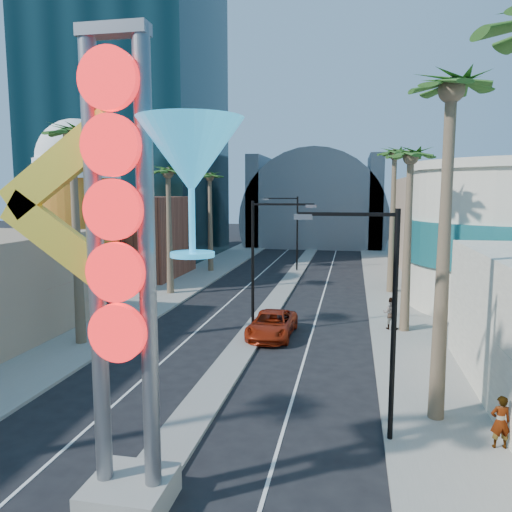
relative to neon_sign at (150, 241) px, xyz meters
The scene contains 21 objects.
sidewalk_west 34.43m from the neon_sign, 107.85° to the left, with size 5.00×100.00×0.15m, color gray.
sidewalk_east 33.97m from the neon_sign, 74.84° to the left, with size 5.00×100.00×0.15m, color gray.
median 35.79m from the neon_sign, 91.33° to the left, with size 1.60×84.00×0.15m, color gray.
hotel_tower 56.91m from the neon_sign, 114.95° to the left, with size 20.00×20.00×50.00m, color black.
brick_filler_west 39.01m from the neon_sign, 115.64° to the left, with size 10.00×10.00×8.00m, color brown.
filler_east 47.58m from the neon_sign, 71.37° to the left, with size 10.00×20.00×10.00m, color tan.
beer_mug 32.39m from the neon_sign, 123.38° to the left, with size 7.00×7.00×14.50m.
canopy 69.11m from the neon_sign, 90.68° to the left, with size 22.00×16.00×22.00m.
neon_sign is the anchor object (origin of this frame).
streetlight_0 17.21m from the neon_sign, 90.90° to the left, with size 3.79×0.25×8.00m.
streetlight_1 41.13m from the neon_sign, 91.90° to the left, with size 3.79×0.25×8.00m.
streetlight_2 8.15m from the neon_sign, 40.46° to the left, with size 3.45×0.25×8.00m.
palm_1 16.70m from the neon_sign, 126.98° to the left, with size 2.40×2.40×12.70m.
palm_2 28.85m from the neon_sign, 109.95° to the left, with size 2.40×2.40×11.20m.
palm_3 40.31m from the neon_sign, 104.11° to the left, with size 2.40×2.40×11.20m.
palm_5 11.50m from the neon_sign, 40.70° to the left, with size 2.40×2.40×13.20m.
palm_6 20.89m from the neon_sign, 66.74° to the left, with size 2.40×2.40×11.70m.
palm_7 32.29m from the neon_sign, 75.23° to the left, with size 2.40×2.40×12.70m.
red_pickup 17.92m from the neon_sign, 88.57° to the left, with size 2.45×5.32×1.48m, color #9C240C.
pedestrian_a 12.76m from the neon_sign, 27.30° to the left, with size 0.65×0.43×1.78m, color gray.
pedestrian_b 21.45m from the neon_sign, 68.95° to the left, with size 0.96×0.75×1.98m, color gray.
Camera 1 is at (5.77, -8.70, 8.55)m, focal length 35.00 mm.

